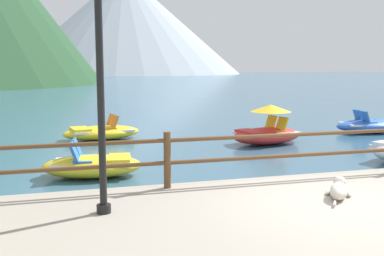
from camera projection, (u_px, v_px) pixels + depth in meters
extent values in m
plane|color=#38607A|center=(107.00, 90.00, 44.98)|extent=(200.00, 200.00, 0.00)
cylinder|color=brown|center=(167.00, 160.00, 7.54)|extent=(0.12, 0.12, 0.95)
cylinder|color=brown|center=(296.00, 135.00, 8.13)|extent=(23.80, 0.07, 0.07)
cylinder|color=brown|center=(296.00, 155.00, 8.18)|extent=(23.80, 0.07, 0.07)
cylinder|color=black|center=(100.00, 57.00, 6.02)|extent=(0.10, 0.10, 4.31)
cylinder|color=black|center=(104.00, 209.00, 6.31)|extent=(0.20, 0.20, 0.12)
ellipsoid|color=beige|center=(339.00, 191.00, 6.99)|extent=(0.58, 0.67, 0.24)
sphere|color=beige|center=(340.00, 182.00, 7.34)|extent=(0.20, 0.20, 0.20)
ellipsoid|color=beige|center=(340.00, 182.00, 7.44)|extent=(0.13, 0.14, 0.08)
cylinder|color=beige|center=(335.00, 203.00, 6.62)|extent=(0.16, 0.20, 0.04)
ellipsoid|color=beige|center=(350.00, 194.00, 7.10)|extent=(0.17, 0.20, 0.07)
ellipsoid|color=beige|center=(328.00, 192.00, 7.20)|extent=(0.17, 0.20, 0.07)
ellipsoid|color=yellow|center=(92.00, 166.00, 9.98)|extent=(2.31, 1.48, 0.47)
cube|color=silver|center=(92.00, 162.00, 9.97)|extent=(1.81, 1.20, 0.06)
cube|color=blue|center=(83.00, 162.00, 9.70)|extent=(0.45, 0.45, 0.08)
cube|color=blue|center=(74.00, 152.00, 9.65)|extent=(0.26, 0.43, 0.43)
cube|color=blue|center=(86.00, 157.00, 10.17)|extent=(0.45, 0.45, 0.08)
cube|color=blue|center=(77.00, 148.00, 10.12)|extent=(0.26, 0.43, 0.43)
cube|color=yellow|center=(119.00, 159.00, 10.04)|extent=(0.59, 0.89, 0.12)
ellipsoid|color=blue|center=(370.00, 126.00, 16.54)|extent=(2.70, 1.55, 0.47)
cube|color=silver|center=(370.00, 124.00, 16.53)|extent=(2.11, 1.26, 0.06)
cube|color=blue|center=(370.00, 123.00, 16.23)|extent=(0.44, 0.44, 0.08)
cube|color=blue|center=(365.00, 117.00, 16.17)|extent=(0.25, 0.42, 0.43)
cube|color=blue|center=(362.00, 121.00, 16.74)|extent=(0.44, 0.44, 0.08)
cube|color=blue|center=(358.00, 115.00, 16.68)|extent=(0.25, 0.42, 0.43)
ellipsoid|color=red|center=(267.00, 136.00, 14.17)|extent=(2.63, 1.86, 0.51)
cube|color=silver|center=(267.00, 133.00, 14.15)|extent=(2.07, 1.50, 0.06)
cube|color=yellow|center=(266.00, 129.00, 14.46)|extent=(0.48, 0.48, 0.08)
cube|color=yellow|center=(271.00, 122.00, 14.52)|extent=(0.29, 0.44, 0.43)
cube|color=yellow|center=(277.00, 131.00, 14.00)|extent=(0.48, 0.48, 0.08)
cube|color=yellow|center=(282.00, 124.00, 14.05)|extent=(0.29, 0.44, 0.43)
cube|color=red|center=(250.00, 132.00, 13.83)|extent=(0.73, 1.03, 0.12)
cone|color=yellow|center=(271.00, 108.00, 14.10)|extent=(1.53, 1.53, 0.22)
ellipsoid|color=yellow|center=(102.00, 133.00, 14.97)|extent=(2.73, 1.76, 0.46)
cube|color=silver|center=(102.00, 130.00, 14.96)|extent=(2.14, 1.42, 0.06)
cube|color=orange|center=(105.00, 127.00, 15.27)|extent=(0.46, 0.46, 0.08)
cube|color=orange|center=(110.00, 120.00, 15.32)|extent=(0.27, 0.43, 0.43)
cube|color=orange|center=(109.00, 129.00, 14.79)|extent=(0.46, 0.46, 0.08)
cube|color=orange|center=(115.00, 122.00, 14.84)|extent=(0.27, 0.43, 0.43)
cube|color=yellow|center=(80.00, 130.00, 14.65)|extent=(0.71, 1.02, 0.12)
cone|color=#A8B2C1|center=(125.00, 23.00, 126.43)|extent=(64.44, 64.44, 28.00)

